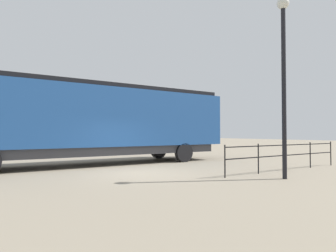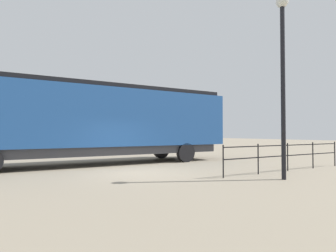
% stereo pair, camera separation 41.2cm
% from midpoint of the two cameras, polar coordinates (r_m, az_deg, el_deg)
% --- Properties ---
extents(ground_plane, '(120.00, 120.00, 0.00)m').
position_cam_midpoint_polar(ground_plane, '(12.21, -5.32, -9.37)').
color(ground_plane, gray).
extents(locomotive, '(3.19, 15.15, 4.26)m').
position_cam_midpoint_polar(locomotive, '(15.80, -11.66, 1.09)').
color(locomotive, navy).
rests_on(locomotive, ground_plane).
extents(lamp_post, '(0.44, 0.44, 6.76)m').
position_cam_midpoint_polar(lamp_post, '(11.51, 23.15, 12.13)').
color(lamp_post, black).
rests_on(lamp_post, ground_plane).
extents(platform_fence, '(0.05, 7.63, 1.25)m').
position_cam_midpoint_polar(platform_fence, '(13.76, 23.81, -5.00)').
color(platform_fence, black).
rests_on(platform_fence, ground_plane).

